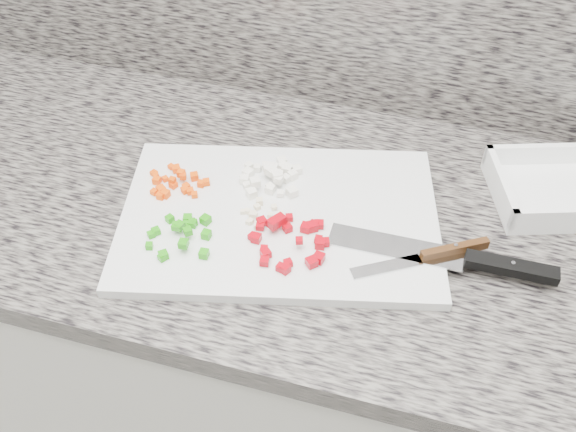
{
  "coord_description": "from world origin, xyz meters",
  "views": [
    {
      "loc": [
        0.17,
        0.71,
        1.63
      ],
      "look_at": [
        -0.02,
        1.37,
        0.94
      ],
      "focal_mm": 40.0,
      "sensor_mm": 36.0,
      "label": 1
    }
  ],
  "objects": [
    {
      "name": "red_pepper_pile",
      "position": [
        -0.01,
        1.34,
        0.93
      ],
      "size": [
        0.12,
        0.12,
        0.03
      ],
      "color": "#AE020E",
      "rests_on": "cutting_board"
    },
    {
      "name": "carrot_pile",
      "position": [
        -0.23,
        1.41,
        0.92
      ],
      "size": [
        0.11,
        0.08,
        0.02
      ],
      "color": "#F94C05",
      "rests_on": "cutting_board"
    },
    {
      "name": "chef_knife",
      "position": [
        0.25,
        1.37,
        0.92
      ],
      "size": [
        0.33,
        0.05,
        0.02
      ],
      "rotation": [
        0.0,
        0.0,
        0.01
      ],
      "color": "#B9BBC0",
      "rests_on": "cutting_board"
    },
    {
      "name": "countertop",
      "position": [
        0.0,
        1.44,
        0.88
      ],
      "size": [
        3.96,
        0.64,
        0.04
      ],
      "primitive_type": "cube",
      "color": "#6A655D",
      "rests_on": "cabinet"
    },
    {
      "name": "paring_knife",
      "position": [
        0.21,
        1.37,
        0.92
      ],
      "size": [
        0.19,
        0.13,
        0.02
      ],
      "rotation": [
        0.0,
        0.0,
        0.55
      ],
      "color": "#B9BBC0",
      "rests_on": "cutting_board"
    },
    {
      "name": "garlic_pile",
      "position": [
        -0.07,
        1.38,
        0.92
      ],
      "size": [
        0.07,
        0.07,
        0.01
      ],
      "color": "#F3E5BB",
      "rests_on": "cutting_board"
    },
    {
      "name": "tray",
      "position": [
        0.39,
        1.58,
        0.92
      ],
      "size": [
        0.27,
        0.23,
        0.05
      ],
      "rotation": [
        0.0,
        0.0,
        0.32
      ],
      "color": "white",
      "rests_on": "countertop"
    },
    {
      "name": "green_pepper_pile",
      "position": [
        -0.17,
        1.31,
        0.93
      ],
      "size": [
        0.11,
        0.1,
        0.02
      ],
      "color": "#22960D",
      "rests_on": "cutting_board"
    },
    {
      "name": "cutting_board",
      "position": [
        -0.04,
        1.39,
        0.91
      ],
      "size": [
        0.56,
        0.44,
        0.02
      ],
      "primitive_type": "cube",
      "rotation": [
        0.0,
        0.0,
        0.23
      ],
      "color": "silver",
      "rests_on": "countertop"
    },
    {
      "name": "cabinet",
      "position": [
        0.0,
        1.44,
        0.43
      ],
      "size": [
        3.92,
        0.62,
        0.86
      ],
      "primitive_type": "cube",
      "color": "silver",
      "rests_on": "ground"
    },
    {
      "name": "onion_pile",
      "position": [
        -0.08,
        1.47,
        0.93
      ],
      "size": [
        0.11,
        0.11,
        0.03
      ],
      "color": "white",
      "rests_on": "cutting_board"
    }
  ]
}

